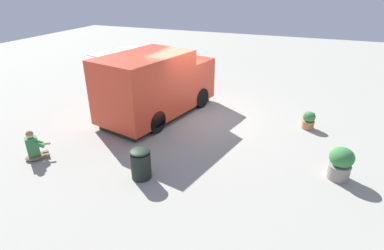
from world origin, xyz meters
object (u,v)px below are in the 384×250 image
Objects in this scene: trash_bin at (141,163)px; planter_flowering_far at (341,163)px; person_customer at (34,148)px; food_truck at (156,86)px; planter_flowering_near at (309,120)px.

planter_flowering_far is at bearing 111.29° from trash_bin.
person_customer reaches higher than planter_flowering_far.
food_truck is at bearing -158.25° from trash_bin.
food_truck is at bearing -80.71° from planter_flowering_near.
food_truck is 5.68× the size of person_customer.
trash_bin is (1.86, -4.77, -0.04)m from planter_flowering_far.
person_customer is 8.38m from planter_flowering_far.
person_customer is at bearing -54.98° from planter_flowering_near.
planter_flowering_far is (-2.17, 8.09, 0.12)m from person_customer.
person_customer is (4.15, -1.79, -0.80)m from food_truck.
planter_flowering_near is 0.75× the size of trash_bin.
food_truck reaches higher than trash_bin.
food_truck is 4.20m from trash_bin.
person_customer is at bearing -23.27° from food_truck.
planter_flowering_near is 3.01m from planter_flowering_far.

